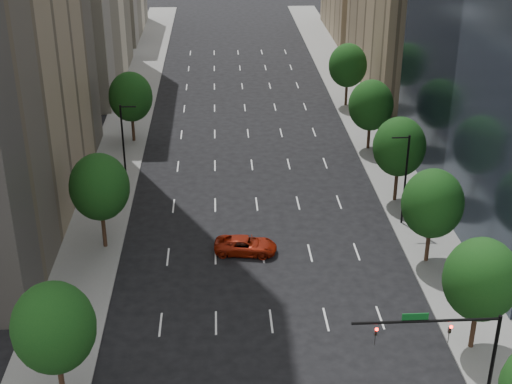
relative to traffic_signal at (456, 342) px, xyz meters
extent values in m
cube|color=slate|center=(-26.03, 30.00, -5.10)|extent=(6.00, 200.00, 0.15)
cube|color=slate|center=(4.97, 30.00, -5.10)|extent=(6.00, 200.00, 0.15)
cylinder|color=#382316|center=(3.47, 6.00, -3.17)|extent=(0.36, 0.36, 4.00)
ellipsoid|color=#0E3411|center=(3.47, 6.00, 0.59)|extent=(5.20, 5.20, 5.98)
cylinder|color=#382316|center=(3.47, 18.00, -3.22)|extent=(0.36, 0.36, 3.90)
ellipsoid|color=#0E3411|center=(3.47, 18.00, 0.44)|extent=(5.20, 5.20, 5.98)
cylinder|color=#382316|center=(3.47, 30.00, -3.12)|extent=(0.36, 0.36, 4.10)
ellipsoid|color=#0E3411|center=(3.47, 30.00, 0.73)|extent=(5.20, 5.20, 5.98)
cylinder|color=#382316|center=(3.47, 44.00, -3.27)|extent=(0.36, 0.36, 3.80)
ellipsoid|color=#0E3411|center=(3.47, 44.00, 0.30)|extent=(5.20, 5.20, 5.98)
cylinder|color=#382316|center=(3.47, 60.00, -3.17)|extent=(0.36, 0.36, 4.00)
ellipsoid|color=#0E3411|center=(3.47, 60.00, 0.59)|extent=(5.20, 5.20, 5.98)
cylinder|color=#382316|center=(-24.53, 2.00, -3.17)|extent=(0.36, 0.36, 4.00)
ellipsoid|color=#0E3411|center=(-24.53, 2.00, 0.59)|extent=(5.20, 5.20, 5.98)
cylinder|color=#382316|center=(-24.53, 22.00, -3.10)|extent=(0.36, 0.36, 4.15)
ellipsoid|color=#0E3411|center=(-24.53, 22.00, 0.80)|extent=(5.20, 5.20, 5.98)
cylinder|color=#382316|center=(-24.53, 48.00, -3.20)|extent=(0.36, 0.36, 3.95)
ellipsoid|color=#0E3411|center=(-24.53, 48.00, 0.52)|extent=(5.20, 5.20, 5.98)
cylinder|color=black|center=(2.97, 25.00, -0.67)|extent=(0.20, 0.20, 9.00)
cylinder|color=black|center=(2.17, 25.00, 3.63)|extent=(1.60, 0.14, 0.14)
cylinder|color=black|center=(-24.03, 35.00, -0.67)|extent=(0.20, 0.20, 9.00)
cylinder|color=black|center=(-23.23, 35.00, 3.63)|extent=(1.60, 0.14, 0.14)
cylinder|color=black|center=(2.47, 0.00, -1.67)|extent=(0.24, 0.24, 7.00)
cylinder|color=black|center=(-2.03, 0.00, 1.63)|extent=(9.00, 0.18, 0.18)
imported|color=black|center=(-0.53, 0.00, 1.08)|extent=(0.18, 0.22, 1.10)
imported|color=black|center=(-5.03, 0.00, 1.08)|extent=(0.18, 0.22, 1.10)
sphere|color=#FF0C07|center=(-0.53, -0.18, 1.28)|extent=(0.20, 0.20, 0.20)
sphere|color=#FF0C07|center=(-5.03, -0.18, 1.28)|extent=(0.20, 0.20, 0.20)
cube|color=#0C591E|center=(-2.73, 0.00, 1.98)|extent=(1.60, 0.06, 0.45)
imported|color=maroon|center=(-12.03, 20.35, -4.41)|extent=(5.77, 3.23, 1.52)
camera|label=1|loc=(-14.11, -35.16, 27.14)|focal=50.89mm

